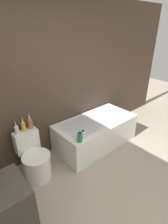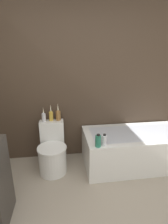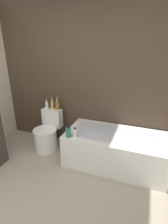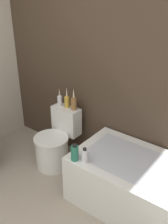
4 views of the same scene
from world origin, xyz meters
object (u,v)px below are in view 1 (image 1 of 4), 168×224
Objects in this scene: shampoo_bottle_tall at (80,137)px; toilet at (35,160)px; bathtub at (96,132)px; shampoo_bottle_short at (83,135)px; vase_gold at (17,129)px; vase_bronze at (30,123)px; vase_silver at (23,126)px.

toilet is at bearing 149.66° from shampoo_bottle_tall.
shampoo_bottle_short is at bearing -152.93° from bathtub.
vase_gold is (-1.38, 0.25, 0.51)m from bathtub.
vase_bronze is (-1.16, 0.26, 0.52)m from bathtub.
vase_gold is 0.99m from shampoo_bottle_short.
shampoo_bottle_tall is (0.50, -0.59, -0.18)m from vase_bronze.
toilet is 3.09× the size of vase_gold.
bathtub is at bearing -12.81° from vase_bronze.
vase_bronze is 1.58× the size of shampoo_bottle_tall.
bathtub is 6.02× the size of vase_silver.
shampoo_bottle_short is (0.09, 0.04, -0.01)m from shampoo_bottle_tall.
bathtub is 2.23× the size of toilet.
toilet is 2.55× the size of vase_bronze.
vase_gold is at bearing 169.58° from bathtub.
vase_gold is 0.94m from shampoo_bottle_tall.
vase_silver is at bearing 90.00° from toilet.
shampoo_bottle_short is (0.81, -0.55, -0.17)m from vase_gold.
vase_silver is at bearing 168.18° from bathtub.
toilet is 0.55m from vase_gold.
bathtub is 1.27m from toilet.
shampoo_bottle_tall is at bearing -30.34° from toilet.
vase_silver is (0.11, 0.01, 0.01)m from vase_gold.
bathtub is 8.96× the size of shampoo_bottle_tall.
vase_gold is at bearing 140.92° from shampoo_bottle_tall.
vase_silver is 1.70× the size of shampoo_bottle_short.
bathtub is 1.40m from vase_silver.
shampoo_bottle_short is (-0.57, -0.29, 0.33)m from bathtub.
vase_bronze is 0.84m from shampoo_bottle_short.
vase_bronze reaches higher than shampoo_bottle_tall.
vase_silver is 0.87m from shampoo_bottle_tall.
vase_gold is (-0.11, 0.23, 0.49)m from toilet.
vase_silver is 1.49× the size of shampoo_bottle_tall.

